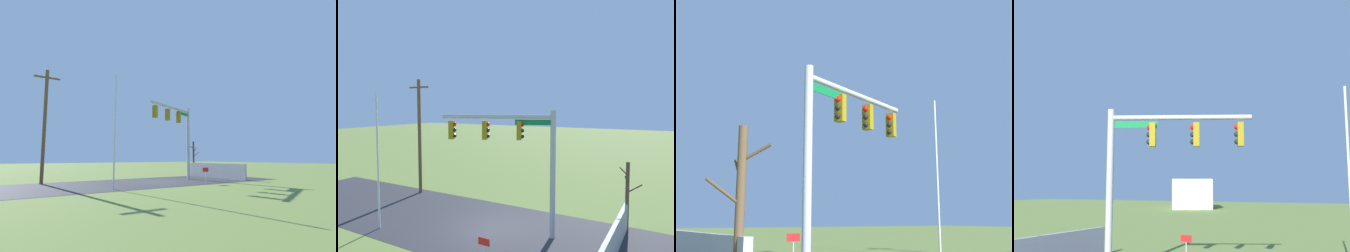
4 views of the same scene
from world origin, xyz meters
The scene contains 4 objects.
signal_mast centered at (1.77, -0.06, 4.63)m, with size 5.45×2.43×6.57m.
flagpole centered at (-5.44, -2.98, 3.72)m, with size 0.10×0.10×7.43m, color silver.
bare_tree centered at (6.48, 3.65, 1.93)m, with size 1.27×1.02×3.73m.
open_sign centered at (1.79, -3.43, 0.91)m, with size 0.56×0.04×1.22m.
Camera 3 is at (9.76, 13.00, 1.76)m, focal length 48.78 mm.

